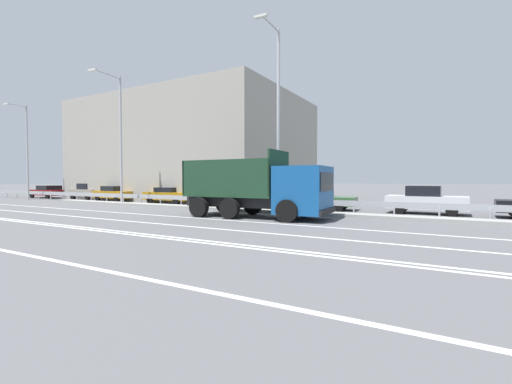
{
  "coord_description": "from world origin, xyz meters",
  "views": [
    {
      "loc": [
        10.8,
        -15.26,
        1.93
      ],
      "look_at": [
        1.44,
        1.29,
        1.25
      ],
      "focal_mm": 24.0,
      "sensor_mm": 36.0,
      "label": 1
    }
  ],
  "objects_px": {
    "parked_car_6": "(425,200)",
    "parked_car_4": "(231,197)",
    "dump_truck": "(274,192)",
    "parked_car_0": "(49,191)",
    "parked_car_2": "(115,193)",
    "parked_car_5": "(317,199)",
    "parked_car_3": "(170,195)",
    "median_road_sign": "(209,192)",
    "street_lamp_0": "(26,148)",
    "street_lamp_2": "(277,112)",
    "street_lamp_1": "(119,134)",
    "parked_car_1": "(88,191)"
  },
  "relations": [
    {
      "from": "parked_car_5",
      "to": "street_lamp_0",
      "type": "bearing_deg",
      "value": -87.61
    },
    {
      "from": "parked_car_3",
      "to": "street_lamp_1",
      "type": "bearing_deg",
      "value": -35.91
    },
    {
      "from": "dump_truck",
      "to": "street_lamp_1",
      "type": "xyz_separation_m",
      "value": [
        -14.31,
        2.3,
        4.14
      ]
    },
    {
      "from": "parked_car_3",
      "to": "parked_car_0",
      "type": "bearing_deg",
      "value": -92.73
    },
    {
      "from": "dump_truck",
      "to": "parked_car_4",
      "type": "height_order",
      "value": "dump_truck"
    },
    {
      "from": "parked_car_0",
      "to": "parked_car_3",
      "type": "bearing_deg",
      "value": -91.19
    },
    {
      "from": "median_road_sign",
      "to": "parked_car_4",
      "type": "relative_size",
      "value": 0.48
    },
    {
      "from": "dump_truck",
      "to": "parked_car_1",
      "type": "xyz_separation_m",
      "value": [
        -23.67,
        6.03,
        -0.54
      ]
    },
    {
      "from": "street_lamp_1",
      "to": "parked_car_1",
      "type": "xyz_separation_m",
      "value": [
        -9.36,
        3.73,
        -4.68
      ]
    },
    {
      "from": "parked_car_0",
      "to": "parked_car_2",
      "type": "relative_size",
      "value": 0.96
    },
    {
      "from": "street_lamp_0",
      "to": "parked_car_2",
      "type": "height_order",
      "value": "street_lamp_0"
    },
    {
      "from": "street_lamp_2",
      "to": "parked_car_1",
      "type": "distance_m",
      "value": 23.63
    },
    {
      "from": "street_lamp_2",
      "to": "parked_car_1",
      "type": "bearing_deg",
      "value": 170.48
    },
    {
      "from": "dump_truck",
      "to": "parked_car_3",
      "type": "xyz_separation_m",
      "value": [
        -12.23,
        5.51,
        -0.62
      ]
    },
    {
      "from": "parked_car_1",
      "to": "parked_car_2",
      "type": "distance_m",
      "value": 4.92
    },
    {
      "from": "parked_car_0",
      "to": "street_lamp_2",
      "type": "bearing_deg",
      "value": -97.88
    },
    {
      "from": "median_road_sign",
      "to": "parked_car_4",
      "type": "height_order",
      "value": "median_road_sign"
    },
    {
      "from": "parked_car_0",
      "to": "parked_car_3",
      "type": "xyz_separation_m",
      "value": [
        17.22,
        0.07,
        0.0
      ]
    },
    {
      "from": "parked_car_5",
      "to": "parked_car_6",
      "type": "xyz_separation_m",
      "value": [
        6.28,
        0.27,
        0.13
      ]
    },
    {
      "from": "street_lamp_0",
      "to": "street_lamp_1",
      "type": "height_order",
      "value": "street_lamp_1"
    },
    {
      "from": "street_lamp_1",
      "to": "parked_car_5",
      "type": "distance_m",
      "value": 15.73
    },
    {
      "from": "street_lamp_2",
      "to": "parked_car_2",
      "type": "distance_m",
      "value": 18.87
    },
    {
      "from": "median_road_sign",
      "to": "parked_car_1",
      "type": "xyz_separation_m",
      "value": [
        -17.7,
        3.48,
        -0.37
      ]
    },
    {
      "from": "parked_car_1",
      "to": "parked_car_5",
      "type": "height_order",
      "value": "parked_car_1"
    },
    {
      "from": "parked_car_4",
      "to": "parked_car_5",
      "type": "height_order",
      "value": "parked_car_4"
    },
    {
      "from": "street_lamp_1",
      "to": "parked_car_3",
      "type": "bearing_deg",
      "value": 57.04
    },
    {
      "from": "street_lamp_0",
      "to": "street_lamp_2",
      "type": "height_order",
      "value": "street_lamp_2"
    },
    {
      "from": "parked_car_4",
      "to": "dump_truck",
      "type": "bearing_deg",
      "value": 49.42
    },
    {
      "from": "median_road_sign",
      "to": "parked_car_1",
      "type": "bearing_deg",
      "value": 168.87
    },
    {
      "from": "parked_car_0",
      "to": "parked_car_1",
      "type": "relative_size",
      "value": 1.16
    },
    {
      "from": "street_lamp_1",
      "to": "parked_car_5",
      "type": "xyz_separation_m",
      "value": [
        14.53,
        3.63,
        -4.79
      ]
    },
    {
      "from": "dump_truck",
      "to": "parked_car_6",
      "type": "bearing_deg",
      "value": 131.08
    },
    {
      "from": "median_road_sign",
      "to": "street_lamp_2",
      "type": "distance_m",
      "value": 6.87
    },
    {
      "from": "parked_car_1",
      "to": "parked_car_4",
      "type": "bearing_deg",
      "value": -90.05
    },
    {
      "from": "dump_truck",
      "to": "parked_car_2",
      "type": "bearing_deg",
      "value": -108.75
    },
    {
      "from": "parked_car_0",
      "to": "street_lamp_0",
      "type": "bearing_deg",
      "value": -152.09
    },
    {
      "from": "street_lamp_0",
      "to": "parked_car_2",
      "type": "relative_size",
      "value": 1.92
    },
    {
      "from": "dump_truck",
      "to": "parked_car_5",
      "type": "height_order",
      "value": "dump_truck"
    },
    {
      "from": "parked_car_4",
      "to": "parked_car_0",
      "type": "bearing_deg",
      "value": -88.18
    },
    {
      "from": "parked_car_0",
      "to": "dump_truck",
      "type": "bearing_deg",
      "value": -101.89
    },
    {
      "from": "parked_car_6",
      "to": "parked_car_4",
      "type": "bearing_deg",
      "value": -86.3
    },
    {
      "from": "parked_car_3",
      "to": "parked_car_6",
      "type": "bearing_deg",
      "value": 89.17
    },
    {
      "from": "parked_car_0",
      "to": "parked_car_2",
      "type": "height_order",
      "value": "parked_car_2"
    },
    {
      "from": "parked_car_4",
      "to": "parked_car_6",
      "type": "distance_m",
      "value": 12.77
    },
    {
      "from": "dump_truck",
      "to": "median_road_sign",
      "type": "relative_size",
      "value": 3.52
    },
    {
      "from": "median_road_sign",
      "to": "parked_car_6",
      "type": "xyz_separation_m",
      "value": [
        12.46,
        3.66,
        -0.35
      ]
    },
    {
      "from": "street_lamp_1",
      "to": "street_lamp_0",
      "type": "bearing_deg",
      "value": 179.41
    },
    {
      "from": "parked_car_1",
      "to": "parked_car_5",
      "type": "bearing_deg",
      "value": -88.95
    },
    {
      "from": "street_lamp_2",
      "to": "parked_car_6",
      "type": "height_order",
      "value": "street_lamp_2"
    },
    {
      "from": "parked_car_2",
      "to": "parked_car_5",
      "type": "relative_size",
      "value": 0.96
    }
  ]
}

